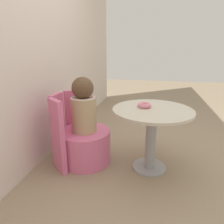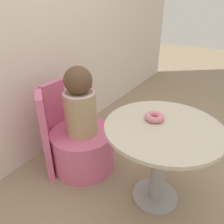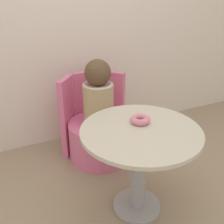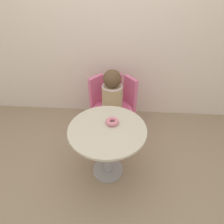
# 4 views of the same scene
# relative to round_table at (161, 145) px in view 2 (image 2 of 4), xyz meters

# --- Properties ---
(ground_plane) EXTENTS (12.00, 12.00, 0.00)m
(ground_plane) POSITION_rel_round_table_xyz_m (-0.05, 0.05, -0.48)
(ground_plane) COLOR gray
(back_wall) EXTENTS (6.00, 0.06, 2.40)m
(back_wall) POSITION_rel_round_table_xyz_m (-0.05, 1.18, 0.72)
(back_wall) COLOR silver
(back_wall) RESTS_ON ground_plane
(round_table) EXTENTS (0.75, 0.75, 0.63)m
(round_table) POSITION_rel_round_table_xyz_m (0.00, 0.00, 0.00)
(round_table) COLOR #99999E
(round_table) RESTS_ON ground_plane
(tub_chair) EXTENTS (0.53, 0.53, 0.35)m
(tub_chair) POSITION_rel_round_table_xyz_m (-0.00, 0.68, -0.30)
(tub_chair) COLOR #DB6693
(tub_chair) RESTS_ON ground_plane
(booth_backrest) EXTENTS (0.63, 0.23, 0.73)m
(booth_backrest) POSITION_rel_round_table_xyz_m (-0.00, 0.90, -0.11)
(booth_backrest) COLOR #DB6693
(booth_backrest) RESTS_ON ground_plane
(child_figure) EXTENTS (0.26, 0.26, 0.56)m
(child_figure) POSITION_rel_round_table_xyz_m (-0.00, 0.68, 0.14)
(child_figure) COLOR tan
(child_figure) RESTS_ON tub_chair
(donut) EXTENTS (0.13, 0.13, 0.04)m
(donut) POSITION_rel_round_table_xyz_m (0.04, 0.08, 0.17)
(donut) COLOR pink
(donut) RESTS_ON round_table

